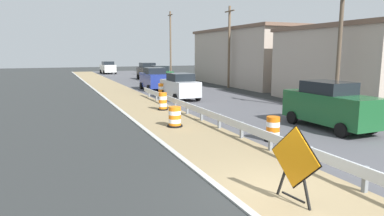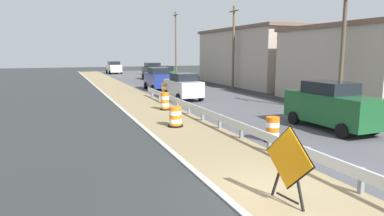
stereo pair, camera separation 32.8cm
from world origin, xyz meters
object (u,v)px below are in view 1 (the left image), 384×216
Objects in this scene: traffic_barrel_close at (175,118)px; car_lead_near_lane at (154,79)px; car_lead_far_lane at (108,68)px; utility_pole_mid at (229,46)px; car_trailing_near_lane at (148,71)px; utility_pole_near at (339,48)px; car_trailing_far_lane at (180,86)px; utility_pole_far at (171,44)px; traffic_barrel_mid at (163,102)px; traffic_barrel_nearest at (273,130)px; car_distant_a at (160,74)px; warning_sign_diamond at (295,161)px; traffic_barrel_far at (162,91)px; car_mid_far_lane at (330,105)px.

traffic_barrel_close is 0.24× the size of car_lead_near_lane.
utility_pole_mid is at bearing -166.86° from car_lead_far_lane.
car_trailing_near_lane is 0.57× the size of utility_pole_near.
traffic_barrel_close is 9.80m from car_trailing_far_lane.
utility_pole_far is at bearing 71.09° from traffic_barrel_close.
traffic_barrel_mid is 11.61m from car_lead_near_lane.
traffic_barrel_nearest is at bearing -56.14° from traffic_barrel_close.
traffic_barrel_nearest is 27.35m from car_distant_a.
utility_pole_near reaches higher than car_trailing_far_lane.
warning_sign_diamond is 5.87m from traffic_barrel_nearest.
traffic_barrel_far is at bearing 29.52° from car_trailing_far_lane.
utility_pole_near is at bearing -53.56° from traffic_barrel_far.
utility_pole_near reaches higher than traffic_barrel_far.
utility_pole_near is (9.47, -4.70, 3.31)m from traffic_barrel_mid.
car_distant_a is (6.74, 32.08, -0.03)m from warning_sign_diamond.
traffic_barrel_far is 0.27× the size of car_trailing_far_lane.
traffic_barrel_close is 0.11× the size of utility_pole_far.
car_trailing_near_lane is 15.04m from car_lead_far_lane.
car_trailing_far_lane is 0.45× the size of utility_pole_far.
car_trailing_far_lane reaches higher than warning_sign_diamond.
utility_pole_mid is at bearing -95.35° from car_lead_near_lane.
utility_pole_near is at bearing -144.22° from car_trailing_far_lane.
car_mid_far_lane is at bearing -146.62° from warning_sign_diamond.
car_distant_a is at bearing 179.66° from car_mid_far_lane.
car_trailing_near_lane is at bearing 76.74° from traffic_barrel_mid.
car_lead_far_lane reaches higher than traffic_barrel_close.
traffic_barrel_nearest is at bearing -102.70° from utility_pole_far.
utility_pole_far reaches higher than car_trailing_near_lane.
utility_pole_near reaches higher than traffic_barrel_nearest.
car_lead_near_lane is 7.33m from car_distant_a.
car_trailing_far_lane is at bearing -109.60° from warning_sign_diamond.
traffic_barrel_mid is (0.98, 4.91, 0.05)m from traffic_barrel_close.
warning_sign_diamond reaches higher than traffic_barrel_far.
car_trailing_near_lane is at bearing 83.36° from traffic_barrel_nearest.
warning_sign_diamond is 1.70× the size of traffic_barrel_far.
traffic_barrel_nearest is 0.11× the size of utility_pole_far.
utility_pole_far is at bearing -112.51° from warning_sign_diamond.
utility_pole_mid reaches higher than car_trailing_far_lane.
car_lead_near_lane is at bearing -106.37° from warning_sign_diamond.
car_trailing_far_lane reaches higher than traffic_barrel_far.
utility_pole_far is at bearing 122.95° from car_trailing_near_lane.
car_distant_a is (2.71, 6.81, -0.05)m from car_lead_near_lane.
car_lead_near_lane is at bearing -172.23° from car_mid_far_lane.
warning_sign_diamond is 52.65m from car_lead_far_lane.
car_distant_a is 23.28m from utility_pole_near.
utility_pole_mid is at bearing -52.09° from car_trailing_far_lane.
warning_sign_diamond is 32.79m from car_distant_a.
car_lead_far_lane is (1.01, 47.50, 0.58)m from traffic_barrel_nearest.
car_lead_near_lane is 19.54m from car_mid_far_lane.
traffic_barrel_close is at bearing -116.09° from car_mid_far_lane.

